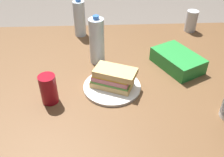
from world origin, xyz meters
TOP-DOWN VIEW (x-y plane):
  - dining_table at (0.00, 0.00)m, footprint 1.42×0.99m
  - paper_plate at (-0.03, -0.12)m, footprint 0.24×0.24m
  - sandwich at (-0.02, -0.12)m, footprint 0.21×0.15m
  - soda_can_red at (-0.28, -0.19)m, footprint 0.07×0.07m
  - chip_bag at (0.29, 0.02)m, footprint 0.24×0.27m
  - water_bottle_tall at (-0.18, 0.37)m, footprint 0.06×0.06m
  - water_bottle_spare at (-0.09, 0.09)m, footprint 0.07×0.07m
  - soda_can_silver at (0.46, 0.39)m, footprint 0.07×0.07m

SIDE VIEW (x-z plane):
  - dining_table at x=0.00m, z-range 0.28..1.02m
  - paper_plate at x=-0.03m, z-range 0.74..0.76m
  - chip_bag at x=0.29m, z-range 0.74..0.81m
  - sandwich at x=-0.02m, z-range 0.76..0.84m
  - soda_can_red at x=-0.28m, z-range 0.74..0.87m
  - soda_can_silver at x=0.46m, z-range 0.74..0.87m
  - water_bottle_tall at x=-0.18m, z-range 0.74..0.95m
  - water_bottle_spare at x=-0.09m, z-range 0.74..0.97m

